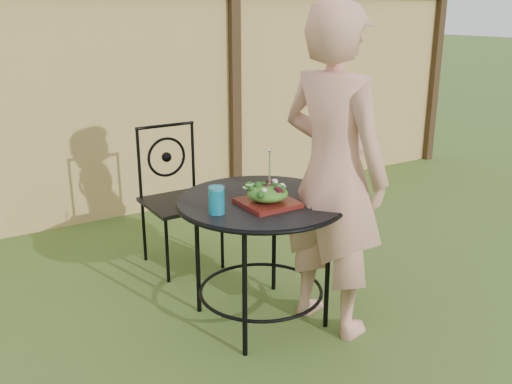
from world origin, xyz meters
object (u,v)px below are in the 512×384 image
(patio_chair, at_px, (177,193))
(salad_plate, at_px, (268,203))
(patio_table, at_px, (261,223))
(diner, at_px, (333,173))

(patio_chair, distance_m, salad_plate, 1.09)
(patio_table, height_order, patio_chair, patio_chair)
(patio_table, bearing_deg, patio_chair, 93.81)
(patio_table, height_order, diner, diner)
(patio_table, xyz_separation_m, patio_chair, (-0.06, 0.96, -0.08))
(salad_plate, bearing_deg, patio_chair, 92.13)
(patio_table, bearing_deg, diner, -37.00)
(diner, distance_m, salad_plate, 0.38)
(patio_table, distance_m, salad_plate, 0.18)
(patio_table, height_order, salad_plate, salad_plate)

